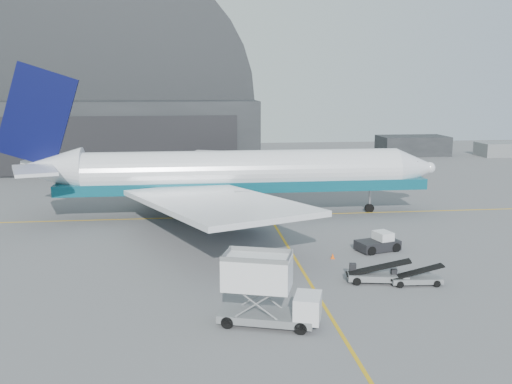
{
  "coord_description": "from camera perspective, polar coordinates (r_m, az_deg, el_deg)",
  "views": [
    {
      "loc": [
        -8.95,
        -43.31,
        15.02
      ],
      "look_at": [
        -2.53,
        11.1,
        4.5
      ],
      "focal_mm": 40.0,
      "sensor_mm": 36.0,
      "label": 1
    }
  ],
  "objects": [
    {
      "name": "distant_bldg_a",
      "position": [
        125.4,
        15.34,
        3.6
      ],
      "size": [
        14.0,
        8.0,
        4.0
      ],
      "primitive_type": "cube",
      "color": "black",
      "rests_on": "ground"
    },
    {
      "name": "pushback_tug",
      "position": [
        53.2,
        12.16,
        -5.04
      ],
      "size": [
        4.23,
        3.14,
        1.76
      ],
      "rotation": [
        0.0,
        0.0,
        0.29
      ],
      "color": "black",
      "rests_on": "ground"
    },
    {
      "name": "airliner",
      "position": [
        64.62,
        -2.98,
        1.81
      ],
      "size": [
        49.53,
        48.03,
        17.38
      ],
      "color": "white",
      "rests_on": "ground"
    },
    {
      "name": "traffic_cone",
      "position": [
        50.2,
        7.68,
        -6.36
      ],
      "size": [
        0.34,
        0.34,
        0.49
      ],
      "color": "#FF5408",
      "rests_on": "ground"
    },
    {
      "name": "catering_truck",
      "position": [
        36.16,
        0.99,
        -9.87
      ],
      "size": [
        6.77,
        4.17,
        4.37
      ],
      "rotation": [
        0.0,
        0.0,
        -0.31
      ],
      "color": "slate",
      "rests_on": "ground"
    },
    {
      "name": "ground",
      "position": [
        46.7,
        4.72,
        -7.93
      ],
      "size": [
        200.0,
        200.0,
        0.0
      ],
      "primitive_type": "plane",
      "color": "#565659",
      "rests_on": "ground"
    },
    {
      "name": "belt_loader_a",
      "position": [
        44.92,
        12.01,
        -8.14
      ],
      "size": [
        4.95,
        2.4,
        1.85
      ],
      "rotation": [
        0.0,
        0.0,
        -0.18
      ],
      "color": "slate",
      "rests_on": "ground"
    },
    {
      "name": "taxi_lines",
      "position": [
        58.64,
        2.28,
        -3.97
      ],
      "size": [
        80.0,
        42.12,
        0.02
      ],
      "color": "#C79512",
      "rests_on": "ground"
    },
    {
      "name": "hangar",
      "position": [
        109.18,
        -13.71,
        7.69
      ],
      "size": [
        50.0,
        28.3,
        28.0
      ],
      "color": "black",
      "rests_on": "ground"
    },
    {
      "name": "belt_loader_b",
      "position": [
        45.16,
        15.64,
        -8.33
      ],
      "size": [
        4.13,
        1.62,
        1.56
      ],
      "rotation": [
        0.0,
        0.0,
        -0.06
      ],
      "color": "slate",
      "rests_on": "ground"
    },
    {
      "name": "distant_bldg_b",
      "position": [
        129.24,
        23.02,
        3.33
      ],
      "size": [
        8.0,
        6.0,
        2.8
      ],
      "primitive_type": "cube",
      "color": "slate",
      "rests_on": "ground"
    }
  ]
}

